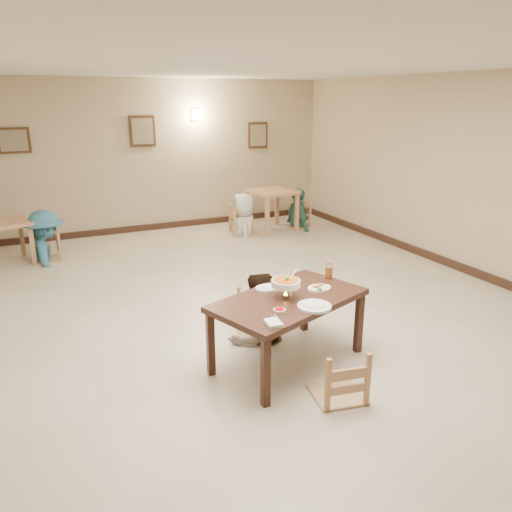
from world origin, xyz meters
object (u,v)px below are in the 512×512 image
curry_warmer (286,283)px  bg_diner_b (41,210)px  chair_far (256,295)px  drink_glass (329,271)px  bg_table_left (5,229)px  bg_chair_lr (45,234)px  bg_diner_c (244,193)px  bg_table_right (272,197)px  main_diner (257,274)px  bg_chair_rl (244,207)px  chair_near (340,349)px  bg_chair_rr (298,205)px  main_table (289,305)px  bg_diner_d (299,188)px

curry_warmer → bg_diner_b: (-2.00, 4.72, -0.02)m
chair_far → drink_glass: size_ratio=5.80×
drink_glass → bg_table_left: bearing=126.2°
bg_chair_lr → bg_diner_c: bg_diner_c is taller
bg_table_right → main_diner: bearing=-118.9°
bg_table_right → bg_chair_rl: size_ratio=0.85×
chair_near → bg_chair_rl: bearing=-94.8°
chair_near → curry_warmer: size_ratio=2.97×
bg_chair_rr → bg_table_left: bearing=-76.4°
bg_chair_rr → bg_diner_c: bg_diner_c is taller
main_table → chair_far: 0.78m
chair_near → bg_diner_b: bg_diner_b is taller
chair_near → bg_diner_d: (2.81, 5.66, 0.35)m
curry_warmer → bg_diner_d: bearing=58.9°
chair_far → bg_chair_rr: 5.10m
bg_chair_lr → bg_chair_rr: bg_chair_rr is taller
curry_warmer → bg_table_left: bearing=118.3°
bg_table_right → bg_diner_d: bg_diner_d is taller
curry_warmer → main_diner: bearing=90.5°
main_diner → bg_chair_rr: (2.97, 4.28, -0.30)m
bg_chair_rr → bg_diner_c: 1.32m
chair_far → curry_warmer: size_ratio=2.89×
drink_glass → bg_diner_b: bg_diner_b is taller
main_table → bg_chair_rl: 5.17m
main_table → bg_diner_c: size_ratio=1.05×
curry_warmer → bg_chair_rr: bearing=58.9°
bg_table_right → curry_warmer: bearing=-115.5°
main_diner → bg_chair_rl: 4.58m
curry_warmer → bg_table_right: curry_warmer is taller
chair_far → bg_chair_lr: size_ratio=1.02×
main_table → bg_table_right: (2.30, 4.88, 0.05)m
main_diner → bg_table_left: (-2.57, 4.15, -0.18)m
main_diner → drink_glass: main_diner is taller
main_diner → bg_diner_b: 4.54m
main_table → bg_table_right: 5.40m
main_diner → bg_chair_rr: main_diner is taller
main_table → bg_diner_c: bg_diner_c is taller
chair_near → bg_table_right: chair_near is taller
bg_diner_c → bg_diner_d: (1.27, 0.04, -0.00)m
curry_warmer → bg_table_left: 5.44m
curry_warmer → bg_diner_b: 5.13m
bg_chair_lr → bg_chair_rr: 4.97m
bg_chair_rl → bg_diner_b: (-3.70, -0.17, 0.31)m
drink_glass → bg_diner_c: bg_diner_c is taller
chair_far → bg_table_right: 4.73m
chair_far → bg_diner_d: size_ratio=0.57×
bg_diner_b → bg_table_left: bearing=77.3°
chair_far → bg_table_right: size_ratio=1.00×
main_table → bg_chair_rr: (2.93, 4.93, -0.17)m
chair_far → main_diner: size_ratio=0.61×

